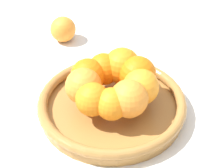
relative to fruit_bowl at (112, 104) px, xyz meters
name	(u,v)px	position (x,y,z in m)	size (l,w,h in m)	color
ground_plane	(112,111)	(0.00, 0.00, -0.02)	(4.00, 4.00, 0.00)	silver
fruit_bowl	(112,104)	(0.00, 0.00, 0.00)	(0.31, 0.31, 0.04)	#A57238
orange_pile	(114,82)	(0.01, 0.00, 0.06)	(0.19, 0.19, 0.08)	orange
stray_orange	(63,29)	(0.19, 0.26, 0.02)	(0.07, 0.07, 0.07)	orange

